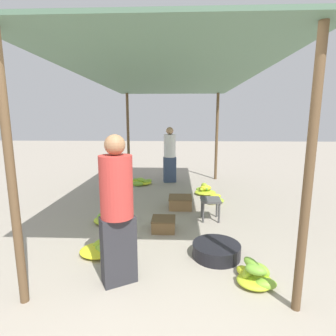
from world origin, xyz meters
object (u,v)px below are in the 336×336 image
at_px(stool, 210,203).
at_px(basin_black, 216,250).
at_px(vendor_foreground, 117,209).
at_px(banana_pile_left_1, 140,182).
at_px(banana_pile_right_1, 215,199).
at_px(banana_pile_right_0, 205,190).
at_px(crate_mid, 180,202).
at_px(banana_pile_left_2, 109,217).
at_px(crate_near, 164,224).
at_px(banana_pile_right_2, 255,275).
at_px(banana_pile_left_0, 102,249).
at_px(shopper_walking_mid, 170,154).

distance_m(stool, basin_black, 1.30).
height_order(stool, basin_black, stool).
distance_m(vendor_foreground, banana_pile_left_1, 4.50).
relative_size(stool, banana_pile_right_1, 0.96).
height_order(banana_pile_right_0, crate_mid, banana_pile_right_0).
height_order(stool, banana_pile_left_2, stool).
relative_size(stool, crate_near, 1.03).
xyz_separation_m(banana_pile_left_2, banana_pile_right_2, (2.04, -1.64, 0.01)).
bearing_deg(crate_mid, crate_near, -103.94).
relative_size(banana_pile_right_0, banana_pile_right_1, 1.25).
bearing_deg(banana_pile_right_1, banana_pile_right_0, 102.74).
bearing_deg(banana_pile_left_1, banana_pile_right_2, -66.56).
height_order(banana_pile_left_0, banana_pile_left_1, banana_pile_left_1).
bearing_deg(banana_pile_left_0, banana_pile_right_2, -16.71).
bearing_deg(banana_pile_right_2, shopper_walking_mid, 103.15).
xyz_separation_m(banana_pile_right_0, crate_mid, (-0.59, -1.03, 0.01)).
height_order(banana_pile_right_0, banana_pile_right_2, banana_pile_right_0).
bearing_deg(banana_pile_left_2, crate_mid, 32.61).
height_order(stool, crate_near, stool).
relative_size(banana_pile_left_1, banana_pile_right_1, 1.67).
distance_m(vendor_foreground, crate_near, 1.61).
bearing_deg(banana_pile_left_0, banana_pile_left_1, 90.70).
xyz_separation_m(banana_pile_right_2, shopper_walking_mid, (-1.09, 4.67, 0.72)).
distance_m(banana_pile_left_2, banana_pile_right_0, 2.58).
distance_m(basin_black, shopper_walking_mid, 4.25).
relative_size(vendor_foreground, basin_black, 2.60).
bearing_deg(banana_pile_right_0, stool, -92.20).
relative_size(vendor_foreground, banana_pile_right_0, 3.22).
bearing_deg(banana_pile_left_2, banana_pile_right_0, 44.89).
bearing_deg(crate_near, shopper_walking_mid, 90.27).
relative_size(banana_pile_right_1, banana_pile_right_2, 0.87).
height_order(banana_pile_left_1, banana_pile_left_2, banana_pile_left_2).
distance_m(banana_pile_left_0, banana_pile_left_1, 3.82).
relative_size(vendor_foreground, shopper_walking_mid, 1.03).
bearing_deg(banana_pile_left_0, banana_pile_right_1, 51.57).
height_order(basin_black, banana_pile_right_1, banana_pile_right_1).
relative_size(banana_pile_left_1, crate_near, 1.78).
xyz_separation_m(crate_near, crate_mid, (0.27, 1.10, 0.01)).
distance_m(banana_pile_left_0, crate_mid, 2.15).
relative_size(basin_black, banana_pile_right_0, 1.24).
height_order(banana_pile_left_0, crate_near, crate_near).
xyz_separation_m(stool, crate_mid, (-0.53, 0.61, -0.19)).
distance_m(banana_pile_left_1, banana_pile_left_2, 2.73).
relative_size(banana_pile_right_2, shopper_walking_mid, 0.29).
bearing_deg(banana_pile_left_0, crate_mid, 60.82).
xyz_separation_m(banana_pile_left_0, shopper_walking_mid, (0.76, 4.11, 0.74)).
bearing_deg(banana_pile_right_2, banana_pile_right_1, 91.32).
bearing_deg(shopper_walking_mid, stool, -74.01).
bearing_deg(banana_pile_right_1, banana_pile_left_0, -128.43).
relative_size(crate_mid, shopper_walking_mid, 0.30).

